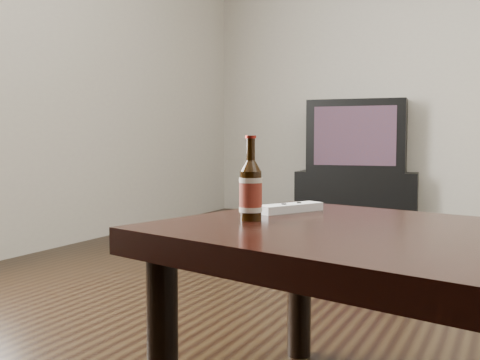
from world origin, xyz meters
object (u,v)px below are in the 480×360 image
at_px(tv_stand, 358,194).
at_px(remote, 290,208).
at_px(coffee_table, 442,266).
at_px(beer_bottle, 251,191).
at_px(tv, 358,136).

bearing_deg(tv_stand, remote, -85.54).
relative_size(coffee_table, beer_bottle, 6.66).
xyz_separation_m(tv_stand, tv, (0.00, -0.00, 0.51)).
relative_size(tv_stand, remote, 4.93).
distance_m(tv_stand, remote, 3.51).
distance_m(coffee_table, remote, 0.50).
bearing_deg(tv_stand, beer_bottle, -86.60).
bearing_deg(tv_stand, tv, -90.00).
xyz_separation_m(tv_stand, coffee_table, (1.10, -3.67, 0.21)).
height_order(tv, beer_bottle, tv).
bearing_deg(beer_bottle, tv, 100.01).
xyz_separation_m(tv, coffee_table, (1.10, -3.67, -0.31)).
xyz_separation_m(beer_bottle, remote, (0.03, 0.20, -0.06)).
distance_m(beer_bottle, remote, 0.21).
height_order(tv_stand, tv, tv).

